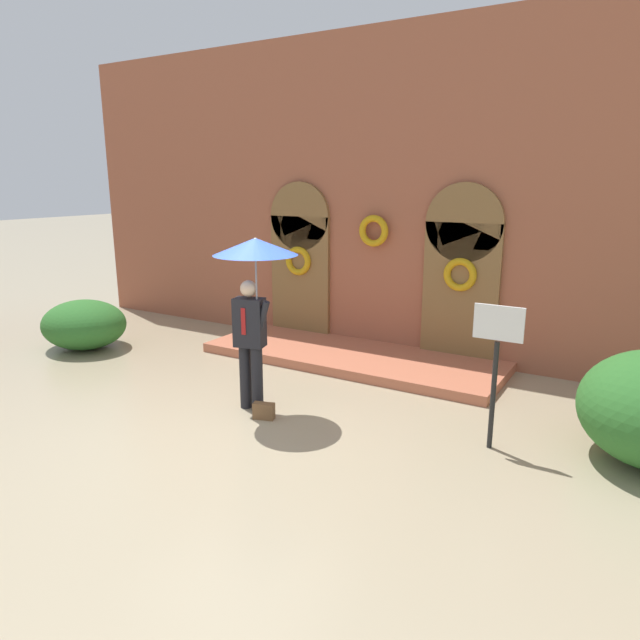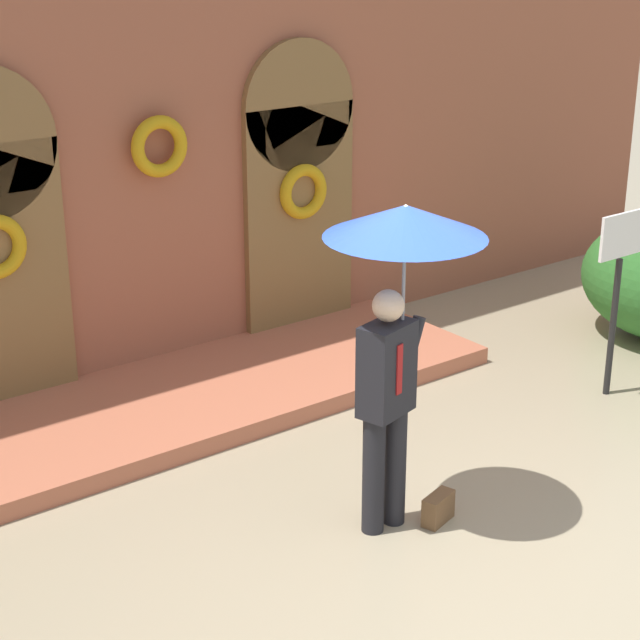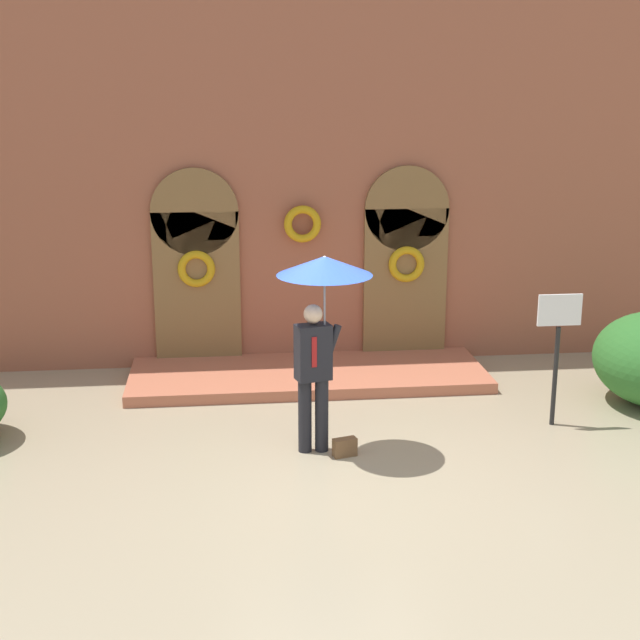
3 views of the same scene
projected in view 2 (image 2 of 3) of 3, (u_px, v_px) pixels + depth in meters
ground_plane at (447, 545)px, 7.47m from camera, size 80.00×80.00×0.00m
building_facade at (140, 88)px, 9.62m from camera, size 14.00×2.30×5.60m
person_with_umbrella at (400, 271)px, 7.10m from camera, size 1.10×1.10×2.36m
handbag at (438, 508)px, 7.73m from camera, size 0.30×0.19×0.22m
sign_post at (618, 274)px, 9.46m from camera, size 0.56×0.06×1.72m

